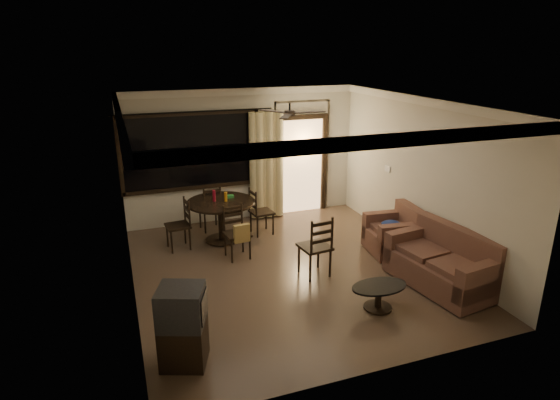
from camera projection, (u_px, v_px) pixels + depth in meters
name	position (u px, v px, depth m)	size (l,w,h in m)	color
ground	(289.00, 271.00, 7.92)	(5.50, 5.50, 0.00)	#7F6651
room_shell	(285.00, 142.00, 9.11)	(5.50, 6.70, 5.50)	beige
dining_table	(221.00, 210.00, 8.94)	(1.29, 1.29, 1.03)	black
dining_chair_west	(179.00, 234.00, 8.70)	(0.46, 0.46, 0.95)	black
dining_chair_east	(261.00, 220.00, 9.40)	(0.46, 0.46, 0.95)	black
dining_chair_south	(238.00, 242.00, 8.31)	(0.46, 0.51, 0.95)	black
dining_chair_north	(211.00, 216.00, 9.60)	(0.46, 0.46, 0.95)	black
tv_cabinet	(183.00, 326.00, 5.47)	(0.65, 0.63, 1.00)	black
sofa	(444.00, 264.00, 7.33)	(1.12, 1.79, 0.90)	#3F1E1D
armchair	(395.00, 234.00, 8.53)	(0.94, 0.94, 0.85)	#3F1E1D
coffee_table	(379.00, 293.00, 6.71)	(0.84, 0.50, 0.37)	black
side_chair	(315.00, 257.00, 7.68)	(0.52, 0.52, 1.05)	black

